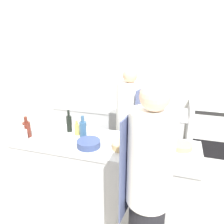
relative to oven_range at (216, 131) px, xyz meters
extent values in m
plane|color=#A89E8E|center=(-1.48, -1.75, -0.46)|extent=(16.00, 16.00, 0.00)
cube|color=silver|center=(-1.48, 0.38, 0.94)|extent=(8.00, 0.06, 2.80)
cube|color=#B7BABC|center=(-1.48, -1.75, -0.03)|extent=(2.07, 0.67, 0.86)
cube|color=#B7BABC|center=(-1.48, -1.75, 0.42)|extent=(2.16, 0.70, 0.04)
cube|color=#B7BABC|center=(-1.65, -0.49, -0.03)|extent=(2.16, 0.56, 0.86)
cube|color=#B7BABC|center=(-1.65, -0.49, 0.42)|extent=(2.25, 0.58, 0.04)
cube|color=#B7BABC|center=(0.00, 0.00, 0.00)|extent=(0.97, 0.65, 0.92)
cube|color=black|center=(0.00, -0.32, -0.21)|extent=(0.78, 0.01, 0.32)
cube|color=black|center=(0.00, -0.32, 0.42)|extent=(0.83, 0.01, 0.06)
cylinder|color=white|center=(-0.87, -2.44, 0.74)|extent=(0.35, 0.35, 0.76)
cube|color=#4C567F|center=(-1.05, -2.42, 0.63)|extent=(0.05, 0.33, 0.87)
sphere|color=beige|center=(-0.87, -2.44, 1.22)|extent=(0.21, 0.21, 0.21)
cylinder|color=black|center=(-1.33, -1.09, -0.08)|extent=(0.30, 0.30, 0.76)
cylinder|color=silver|center=(-1.33, -1.09, 0.65)|extent=(0.36, 0.36, 0.70)
cube|color=#4C567F|center=(-1.16, -1.14, 0.55)|extent=(0.11, 0.33, 0.81)
sphere|color=tan|center=(-1.33, -1.09, 1.10)|extent=(0.19, 0.19, 0.19)
cylinder|color=#19471E|center=(-0.75, -1.99, 0.53)|extent=(0.06, 0.06, 0.19)
cylinder|color=#19471E|center=(-0.75, -1.99, 0.66)|extent=(0.03, 0.03, 0.07)
cylinder|color=silver|center=(-2.37, -1.99, 0.51)|extent=(0.08, 0.08, 0.14)
cylinder|color=silver|center=(-2.37, -1.99, 0.60)|extent=(0.04, 0.04, 0.05)
cylinder|color=black|center=(-1.99, -1.59, 0.54)|extent=(0.07, 0.07, 0.21)
cylinder|color=black|center=(-1.99, -1.59, 0.68)|extent=(0.03, 0.03, 0.08)
cylinder|color=#5B2319|center=(-2.41, -1.88, 0.53)|extent=(0.09, 0.09, 0.19)
cylinder|color=#5B2319|center=(-2.41, -1.88, 0.66)|extent=(0.04, 0.04, 0.07)
cylinder|color=#B2A84C|center=(-1.86, -1.66, 0.50)|extent=(0.06, 0.06, 0.13)
cylinder|color=#B2A84C|center=(-1.86, -1.66, 0.60)|extent=(0.03, 0.03, 0.05)
cylinder|color=#2D5175|center=(-1.76, -1.70, 0.54)|extent=(0.08, 0.08, 0.20)
cylinder|color=#2D5175|center=(-1.76, -1.70, 0.67)|extent=(0.04, 0.04, 0.08)
cylinder|color=white|center=(-0.95, -1.82, 0.47)|extent=(0.24, 0.24, 0.07)
cylinder|color=tan|center=(-1.24, -1.82, 0.47)|extent=(0.23, 0.23, 0.07)
cylinder|color=navy|center=(-1.61, -1.89, 0.47)|extent=(0.26, 0.26, 0.07)
cylinder|color=tan|center=(-0.63, -1.63, 0.46)|extent=(0.24, 0.24, 0.05)
cylinder|color=#B7BABC|center=(-1.42, -0.48, 0.52)|extent=(0.29, 0.29, 0.17)
camera|label=1|loc=(-0.74, -3.87, 1.62)|focal=35.00mm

